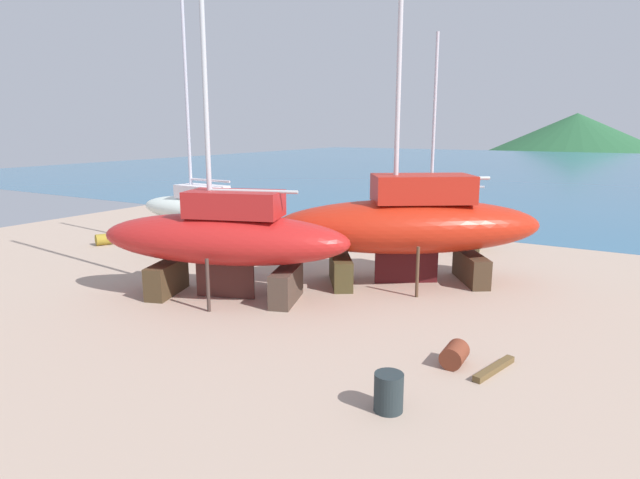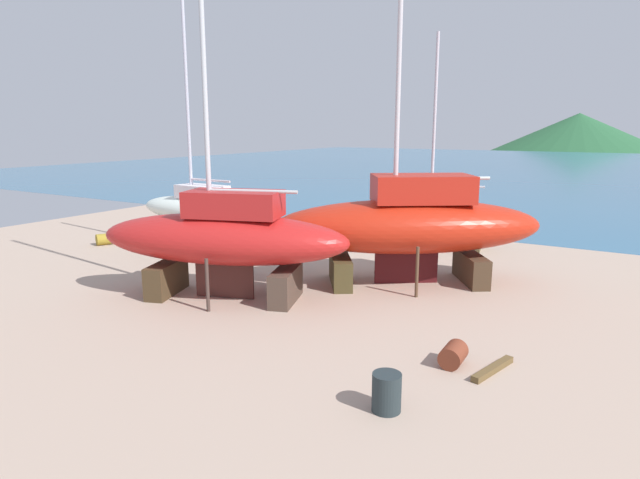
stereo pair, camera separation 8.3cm
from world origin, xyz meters
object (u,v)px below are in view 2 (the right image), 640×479
Objects in this scene: barrel_blue_faded at (175,231)px; barrel_tar_black at (453,355)px; sailboat_small_center at (409,224)px; worker at (243,253)px; sailboat_large_starboard at (438,215)px; barrel_tipped_center at (105,239)px; sailboat_mid_port at (198,211)px; barrel_rust_far at (387,392)px; barrel_tipped_left at (310,236)px; sailboat_far_slipway at (224,238)px.

barrel_tar_black reaches higher than barrel_blue_faded.
sailboat_small_center is 8.89× the size of worker.
barrel_tipped_center is (-14.97, -8.39, -1.36)m from sailboat_large_starboard.
worker is at bearing -14.62° from sailboat_small_center.
worker is at bearing 157.77° from barrel_tar_black.
sailboat_mid_port is 5.78m from barrel_tipped_center.
sailboat_mid_port is 0.76× the size of sailboat_small_center.
barrel_tipped_left is at bearing 127.32° from barrel_rust_far.
barrel_tipped_center is at bearing 19.28° from sailboat_large_starboard.
sailboat_large_starboard reaches higher than worker.
sailboat_small_center reaches higher than sailboat_mid_port.
barrel_tipped_left is at bearing 11.02° from sailboat_large_starboard.
sailboat_small_center is at bearing 109.38° from barrel_rust_far.
sailboat_mid_port reaches higher than barrel_tar_black.
sailboat_small_center reaches higher than sailboat_far_slipway.
sailboat_large_starboard is at bearing 29.28° from barrel_tipped_center.
barrel_tar_black is at bearing -76.25° from worker.
barrel_tipped_left is at bearing -94.97° from sailboat_far_slipway.
barrel_rust_far is (19.38, -7.82, 0.13)m from barrel_tipped_center.
barrel_rust_far is at bearing -21.99° from barrel_tipped_center.
sailboat_mid_port is 5.01m from worker.
barrel_blue_faded is (-14.79, 2.16, -2.07)m from sailboat_small_center.
barrel_tipped_center is at bearing -28.75° from sailboat_small_center.
sailboat_far_slipway is (-3.72, -11.96, 0.54)m from sailboat_large_starboard.
sailboat_mid_port is 12.59× the size of barrel_tipped_left.
sailboat_large_starboard is 12.85× the size of barrel_tar_black.
barrel_rust_far is (3.28, -9.32, -1.91)m from sailboat_small_center.
barrel_tipped_center is at bearing 121.64° from worker.
barrel_blue_faded is (-8.46, 4.40, -0.62)m from worker.
sailboat_large_starboard is at bearing 6.30° from worker.
barrel_blue_faded is (-4.04, 2.30, -1.74)m from sailboat_mid_port.
barrel_rust_far is 2.98m from barrel_tar_black.
barrel_blue_faded is at bearing -162.49° from barrel_tipped_left.
sailboat_small_center is at bearing -152.96° from sailboat_far_slipway.
sailboat_far_slipway is (-4.85, -5.07, -0.14)m from sailboat_small_center.
barrel_tar_black is at bearing 158.90° from sailboat_mid_port.
barrel_rust_far reaches higher than barrel_tar_black.
sailboat_far_slipway is 11.96m from barrel_tipped_center.
barrel_rust_far is at bearing 75.32° from sailboat_small_center.
sailboat_small_center reaches higher than worker.
sailboat_mid_port is at bearing -126.59° from barrel_tipped_left.
sailboat_small_center reaches higher than barrel_blue_faded.
sailboat_far_slipway is 10.08m from barrel_tipped_left.
sailboat_large_starboard reaches higher than barrel_tipped_left.
barrel_tipped_left is at bearing 135.49° from barrel_tar_black.
sailboat_large_starboard is at bearing 21.02° from barrel_tipped_left.
barrel_tar_black is at bearing -13.80° from barrel_tipped_center.
sailboat_small_center reaches higher than barrel_tipped_center.
sailboat_mid_port reaches higher than barrel_blue_faded.
barrel_tipped_center is (-1.31, -3.66, 0.02)m from barrel_blue_faded.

